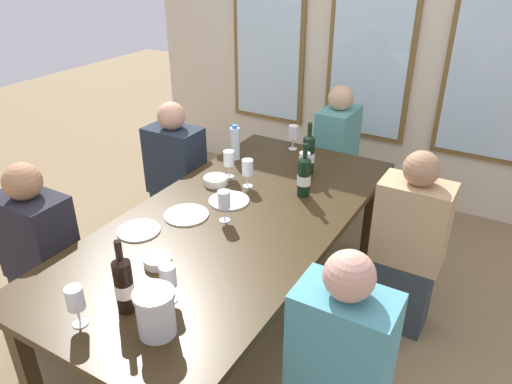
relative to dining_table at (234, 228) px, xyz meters
name	(u,v)px	position (x,y,z in m)	size (l,w,h in m)	color
ground_plane	(236,323)	(0.00, 0.00, -0.67)	(12.00, 12.00, 0.00)	olive
back_wall_with_windows	(375,25)	(0.00, 2.12, 0.78)	(4.28, 0.10, 2.90)	beige
dining_table	(234,228)	(0.00, 0.00, 0.00)	(1.08, 2.27, 0.74)	#322411
white_plate_0	(186,215)	(-0.23, -0.11, 0.07)	(0.24, 0.24, 0.01)	white
white_plate_1	(229,201)	(-0.12, 0.14, 0.07)	(0.23, 0.23, 0.01)	white
white_plate_2	(139,230)	(-0.35, -0.36, 0.07)	(0.22, 0.22, 0.01)	white
metal_pitcher	(156,313)	(0.21, -0.86, 0.16)	(0.16, 0.16, 0.19)	silver
wine_bottle_0	(304,176)	(0.21, 0.43, 0.19)	(0.08, 0.08, 0.32)	black
wine_bottle_1	(124,284)	(0.02, -0.82, 0.19)	(0.08, 0.08, 0.33)	black
wine_bottle_2	(309,154)	(0.10, 0.72, 0.20)	(0.08, 0.08, 0.33)	black
tasting_bowl_0	(158,261)	(-0.07, -0.53, 0.09)	(0.13, 0.13, 0.04)	white
tasting_bowl_1	(216,180)	(-0.31, 0.29, 0.09)	(0.15, 0.15, 0.05)	white
water_bottle	(235,143)	(-0.42, 0.67, 0.18)	(0.06, 0.06, 0.24)	white
wine_glass_0	(229,159)	(-0.30, 0.41, 0.19)	(0.07, 0.07, 0.17)	white
wine_glass_1	(248,168)	(-0.13, 0.36, 0.19)	(0.07, 0.07, 0.17)	white
wine_glass_2	(75,299)	(-0.08, -0.98, 0.19)	(0.07, 0.07, 0.17)	white
wine_glass_3	(293,133)	(-0.16, 1.02, 0.18)	(0.07, 0.07, 0.17)	white
wine_glass_4	(305,161)	(0.12, 0.63, 0.19)	(0.07, 0.07, 0.17)	white
wine_glass_5	(168,277)	(0.14, -0.70, 0.19)	(0.07, 0.07, 0.17)	white
wine_glass_6	(224,200)	(-0.03, -0.05, 0.19)	(0.07, 0.07, 0.17)	white
seated_person_0	(43,263)	(-0.82, -0.61, -0.15)	(0.38, 0.24, 1.11)	#362D38
seated_person_1	(338,375)	(0.82, -0.52, -0.15)	(0.38, 0.24, 1.11)	#342F36
seated_person_2	(177,182)	(-0.82, 0.52, -0.15)	(0.38, 0.24, 1.11)	#263840
seated_person_3	(408,248)	(0.82, 0.52, -0.15)	(0.38, 0.24, 1.11)	#2F3A40
seated_person_4	(336,158)	(0.00, 1.48, -0.15)	(0.24, 0.38, 1.11)	#3A242E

